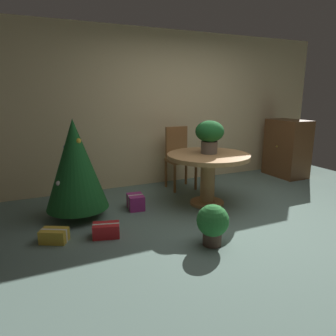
# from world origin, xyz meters

# --- Properties ---
(ground_plane) EXTENTS (6.60, 6.60, 0.00)m
(ground_plane) POSITION_xyz_m (0.00, 0.00, 0.00)
(ground_plane) COLOR slate
(back_wall_panel) EXTENTS (6.00, 0.10, 2.60)m
(back_wall_panel) POSITION_xyz_m (0.00, 2.20, 1.30)
(back_wall_panel) COLOR beige
(back_wall_panel) RESTS_ON ground_plane
(round_dining_table) EXTENTS (1.16, 1.16, 0.74)m
(round_dining_table) POSITION_xyz_m (-0.14, 0.82, 0.57)
(round_dining_table) COLOR #B27F4C
(round_dining_table) RESTS_ON ground_plane
(flower_vase) EXTENTS (0.40, 0.40, 0.46)m
(flower_vase) POSITION_xyz_m (-0.10, 0.87, 1.02)
(flower_vase) COLOR #665B51
(flower_vase) RESTS_ON round_dining_table
(wooden_chair_far) EXTENTS (0.43, 0.39, 1.03)m
(wooden_chair_far) POSITION_xyz_m (-0.14, 1.75, 0.57)
(wooden_chair_far) COLOR brown
(wooden_chair_far) RESTS_ON ground_plane
(holiday_tree) EXTENTS (0.79, 0.79, 1.27)m
(holiday_tree) POSITION_xyz_m (-1.92, 1.10, 0.70)
(holiday_tree) COLOR brown
(holiday_tree) RESTS_ON ground_plane
(gift_box_red) EXTENTS (0.33, 0.26, 0.15)m
(gift_box_red) POSITION_xyz_m (-1.73, 0.38, 0.08)
(gift_box_red) COLOR red
(gift_box_red) RESTS_ON ground_plane
(gift_box_purple) EXTENTS (0.24, 0.30, 0.20)m
(gift_box_purple) POSITION_xyz_m (-1.15, 1.07, 0.10)
(gift_box_purple) COLOR #9E287A
(gift_box_purple) RESTS_ON ground_plane
(gift_box_gold) EXTENTS (0.33, 0.29, 0.15)m
(gift_box_gold) POSITION_xyz_m (-2.27, 0.49, 0.07)
(gift_box_gold) COLOR gold
(gift_box_gold) RESTS_ON ground_plane
(wooden_cabinet) EXTENTS (0.52, 0.77, 1.08)m
(wooden_cabinet) POSITION_xyz_m (2.08, 1.56, 0.54)
(wooden_cabinet) COLOR brown
(wooden_cabinet) RESTS_ON ground_plane
(potted_plant) EXTENTS (0.34, 0.34, 0.44)m
(potted_plant) POSITION_xyz_m (-0.75, -0.27, 0.25)
(potted_plant) COLOR #4C382D
(potted_plant) RESTS_ON ground_plane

